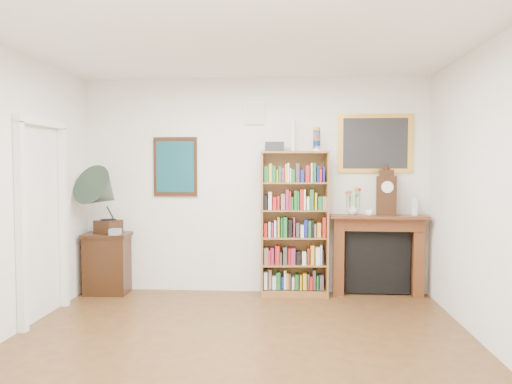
% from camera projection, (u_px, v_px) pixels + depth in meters
% --- Properties ---
extents(room, '(4.51, 5.01, 2.81)m').
position_uv_depth(room, '(234.00, 198.00, 4.05)').
color(room, '#4E2917').
rests_on(room, ground).
extents(door_casing, '(0.08, 1.02, 2.17)m').
position_uv_depth(door_casing, '(44.00, 203.00, 5.39)').
color(door_casing, white).
rests_on(door_casing, left_wall).
extents(teal_poster, '(0.58, 0.04, 0.78)m').
position_uv_depth(teal_poster, '(175.00, 167.00, 6.57)').
color(teal_poster, black).
rests_on(teal_poster, back_wall).
extents(small_picture, '(0.26, 0.04, 0.30)m').
position_uv_depth(small_picture, '(255.00, 113.00, 6.47)').
color(small_picture, white).
rests_on(small_picture, back_wall).
extents(gilt_painting, '(0.95, 0.04, 0.75)m').
position_uv_depth(gilt_painting, '(375.00, 143.00, 6.39)').
color(gilt_painting, gold).
rests_on(gilt_painting, back_wall).
extents(bookshelf, '(0.87, 0.35, 2.12)m').
position_uv_depth(bookshelf, '(294.00, 215.00, 6.35)').
color(bookshelf, brown).
rests_on(bookshelf, floor).
extents(side_cabinet, '(0.60, 0.45, 0.79)m').
position_uv_depth(side_cabinet, '(107.00, 263.00, 6.48)').
color(side_cabinet, black).
rests_on(side_cabinet, floor).
extents(fireplace, '(1.24, 0.34, 1.04)m').
position_uv_depth(fireplace, '(378.00, 249.00, 6.39)').
color(fireplace, '#4C2411').
rests_on(fireplace, floor).
extents(gramophone, '(0.74, 0.82, 0.88)m').
position_uv_depth(gramophone, '(104.00, 195.00, 6.33)').
color(gramophone, black).
rests_on(gramophone, side_cabinet).
extents(cd_stack, '(0.14, 0.14, 0.08)m').
position_uv_depth(cd_stack, '(115.00, 232.00, 6.30)').
color(cd_stack, '#ABACB8').
rests_on(cd_stack, side_cabinet).
extents(mantel_clock, '(0.27, 0.18, 0.58)m').
position_uv_depth(mantel_clock, '(386.00, 193.00, 6.28)').
color(mantel_clock, black).
rests_on(mantel_clock, fireplace).
extents(flower_vase, '(0.14, 0.14, 0.14)m').
position_uv_depth(flower_vase, '(353.00, 210.00, 6.35)').
color(flower_vase, silver).
rests_on(flower_vase, fireplace).
extents(teacup, '(0.11, 0.11, 0.08)m').
position_uv_depth(teacup, '(369.00, 213.00, 6.25)').
color(teacup, white).
rests_on(teacup, fireplace).
extents(bottle_left, '(0.07, 0.07, 0.24)m').
position_uv_depth(bottle_left, '(414.00, 206.00, 6.29)').
color(bottle_left, silver).
rests_on(bottle_left, fireplace).
extents(bottle_right, '(0.06, 0.06, 0.20)m').
position_uv_depth(bottle_right, '(416.00, 208.00, 6.29)').
color(bottle_right, silver).
rests_on(bottle_right, fireplace).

